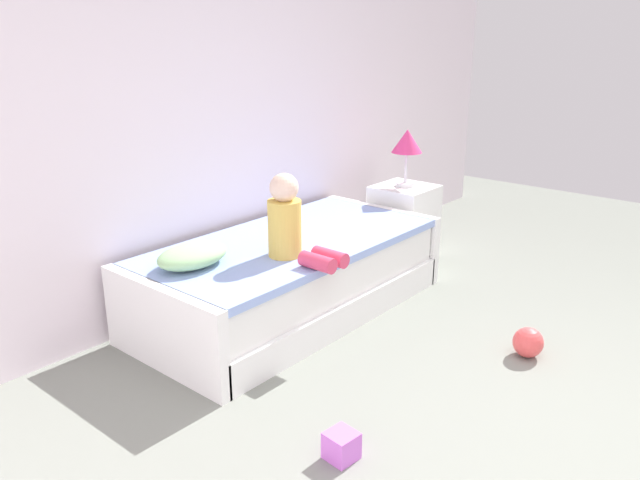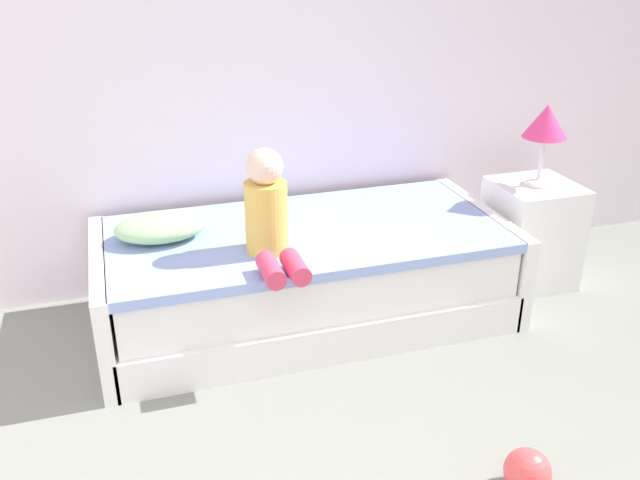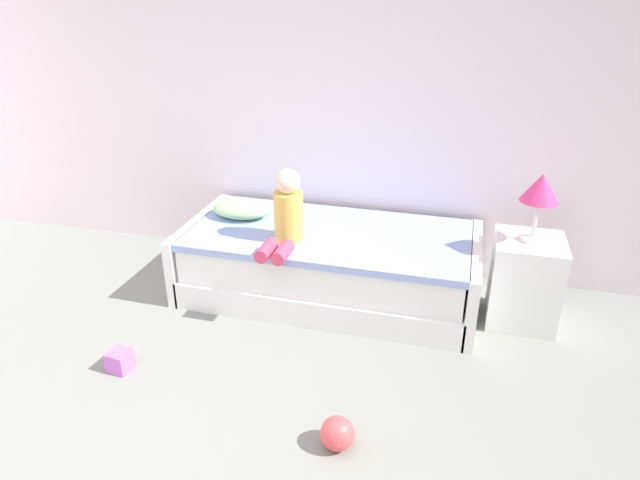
% 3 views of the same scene
% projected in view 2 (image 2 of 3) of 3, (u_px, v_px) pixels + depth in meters
% --- Properties ---
extents(wall_rear, '(7.20, 0.10, 2.90)m').
position_uv_depth(wall_rear, '(240.00, 23.00, 3.54)').
color(wall_rear, white).
rests_on(wall_rear, ground).
extents(bed, '(2.11, 1.00, 0.50)m').
position_uv_depth(bed, '(306.00, 274.00, 3.57)').
color(bed, white).
rests_on(bed, ground).
extents(nightstand, '(0.44, 0.44, 0.60)m').
position_uv_depth(nightstand, '(531.00, 234.00, 3.91)').
color(nightstand, white).
rests_on(nightstand, ground).
extents(table_lamp, '(0.24, 0.24, 0.45)m').
position_uv_depth(table_lamp, '(546.00, 125.00, 3.65)').
color(table_lamp, silver).
rests_on(table_lamp, nightstand).
extents(child_figure, '(0.20, 0.51, 0.50)m').
position_uv_depth(child_figure, '(269.00, 214.00, 3.11)').
color(child_figure, gold).
rests_on(child_figure, bed).
extents(pillow, '(0.44, 0.30, 0.13)m').
position_uv_depth(pillow, '(160.00, 227.00, 3.33)').
color(pillow, '#99CC8C').
rests_on(pillow, bed).
extents(toy_ball, '(0.17, 0.17, 0.17)m').
position_uv_depth(toy_ball, '(528.00, 471.00, 2.48)').
color(toy_ball, '#E54C4C').
rests_on(toy_ball, ground).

